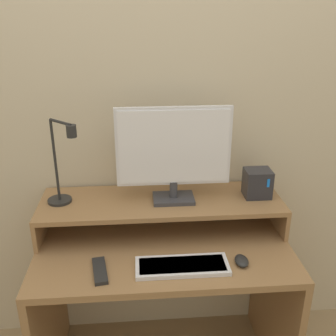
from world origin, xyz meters
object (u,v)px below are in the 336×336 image
object	(u,v)px
mouse	(242,261)
remote_control	(100,271)
desk_lamp	(62,170)
keyboard	(182,266)
monitor	(174,151)
router_dock	(257,183)

from	to	relation	value
mouse	remote_control	bearing A→B (deg)	-178.93
desk_lamp	keyboard	xyz separation A→B (m)	(0.49, -0.30, -0.30)
desk_lamp	monitor	bearing A→B (deg)	0.20
keyboard	remote_control	distance (m)	0.32
keyboard	mouse	bearing A→B (deg)	2.20
mouse	keyboard	bearing A→B (deg)	-177.80
router_dock	keyboard	size ratio (longest dim) A/B	0.35
desk_lamp	router_dock	distance (m)	0.87
router_dock	remote_control	bearing A→B (deg)	-155.83
mouse	desk_lamp	bearing A→B (deg)	158.17
keyboard	remote_control	bearing A→B (deg)	-179.76
keyboard	desk_lamp	bearing A→B (deg)	148.29
keyboard	mouse	distance (m)	0.24
desk_lamp	mouse	xyz separation A→B (m)	(0.73, -0.29, -0.30)
keyboard	mouse	world-z (taller)	mouse
remote_control	monitor	bearing A→B (deg)	43.89
monitor	router_dock	xyz separation A→B (m)	(0.39, 0.01, -0.17)
mouse	remote_control	xyz separation A→B (m)	(-0.57, -0.01, -0.01)
monitor	remote_control	distance (m)	0.58
router_dock	desk_lamp	bearing A→B (deg)	-179.15
mouse	remote_control	world-z (taller)	mouse
router_dock	keyboard	bearing A→B (deg)	-140.36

